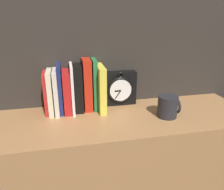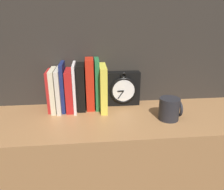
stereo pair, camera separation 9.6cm
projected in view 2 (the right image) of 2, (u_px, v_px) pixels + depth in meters
name	position (u px, v px, depth m)	size (l,w,h in m)	color
bookshelf	(112.00, 181.00, 1.13)	(1.35, 0.40, 0.73)	#A87547
clock	(123.00, 89.00, 1.13)	(0.17, 0.07, 0.18)	black
book_slot0_red	(50.00, 91.00, 1.06)	(0.02, 0.12, 0.20)	red
book_slot1_cream	(54.00, 90.00, 1.06)	(0.02, 0.14, 0.21)	beige
book_slot2_cream	(59.00, 90.00, 1.05)	(0.02, 0.14, 0.21)	beige
book_slot3_navy	(63.00, 87.00, 1.06)	(0.02, 0.13, 0.24)	navy
book_slot4_red	(70.00, 90.00, 1.07)	(0.04, 0.13, 0.20)	red
book_slot5_white	(75.00, 87.00, 1.06)	(0.01, 0.15, 0.23)	white
book_slot6_black	(81.00, 87.00, 1.07)	(0.04, 0.12, 0.23)	black
book_slot7_red	(90.00, 84.00, 1.08)	(0.04, 0.11, 0.25)	red
book_slot8_green	(97.00, 84.00, 1.08)	(0.02, 0.11, 0.25)	#256D3A
book_slot9_yellow	(103.00, 88.00, 1.07)	(0.03, 0.16, 0.22)	yellow
mug	(170.00, 109.00, 0.98)	(0.10, 0.09, 0.10)	#232328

